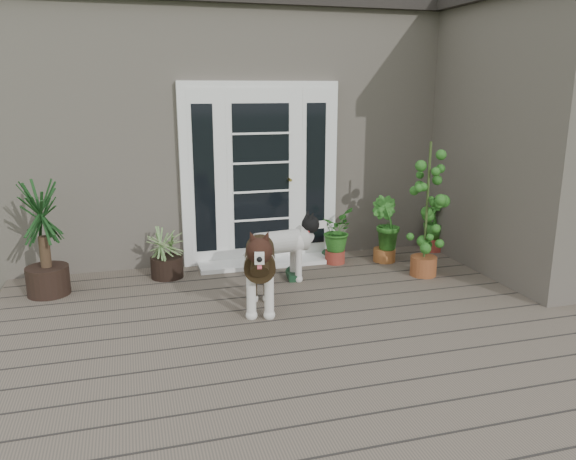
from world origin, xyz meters
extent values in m
cube|color=#6B5B4C|center=(0.00, 0.40, 0.06)|extent=(6.20, 4.60, 0.12)
cube|color=#665E54|center=(0.00, 4.65, 1.55)|extent=(7.40, 4.00, 3.10)
cube|color=#2D2826|center=(0.00, 4.65, 3.20)|extent=(7.60, 4.20, 0.20)
cube|color=#665E54|center=(2.90, 1.50, 1.55)|extent=(1.60, 2.40, 3.10)
cube|color=white|center=(-0.20, 2.60, 1.19)|extent=(1.90, 0.14, 2.15)
cube|color=white|center=(-0.20, 2.40, 0.14)|extent=(1.60, 0.40, 0.05)
imported|color=#255919|center=(0.63, 2.23, 0.41)|extent=(0.63, 0.63, 0.59)
imported|color=#2B5E1B|center=(1.24, 2.12, 0.41)|extent=(0.54, 0.54, 0.58)
imported|color=#1A5D1C|center=(2.06, 2.40, 0.37)|extent=(0.34, 0.34, 0.50)
camera|label=1|loc=(-1.71, -3.91, 2.19)|focal=35.05mm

